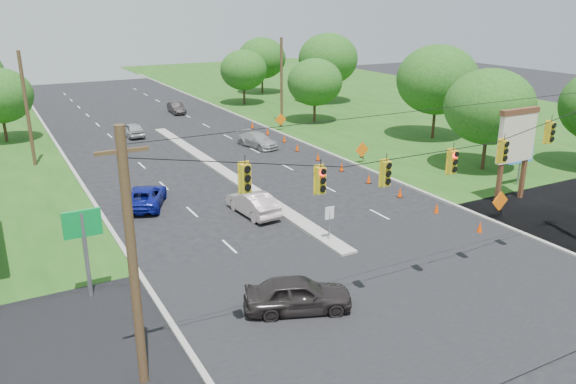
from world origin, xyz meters
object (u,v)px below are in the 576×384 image
pylon_sign (517,140)px  white_sedan (253,203)px  black_sedan (298,294)px  blue_pickup (146,196)px

pylon_sign → white_sedan: 17.40m
black_sedan → blue_pickup: size_ratio=0.95×
pylon_sign → black_sedan: size_ratio=1.35×
black_sedan → white_sedan: 11.68m
pylon_sign → blue_pickup: size_ratio=1.29×
white_sedan → blue_pickup: bearing=-45.3°
black_sedan → blue_pickup: black_sedan is taller
white_sedan → black_sedan: bearing=69.5°
black_sedan → blue_pickup: 16.02m
pylon_sign → white_sedan: bearing=160.8°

